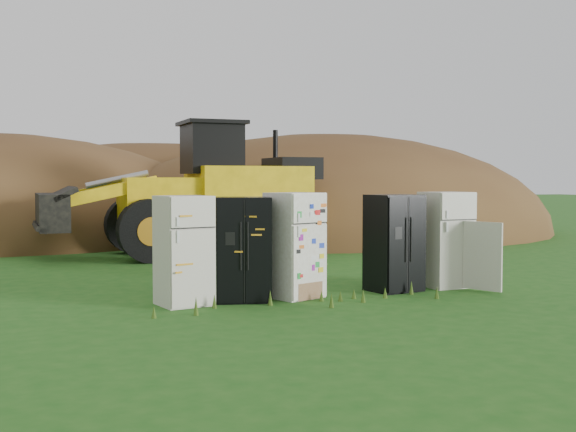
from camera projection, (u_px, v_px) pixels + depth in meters
name	position (u px, v px, depth m)	size (l,w,h in m)	color
ground	(327.00, 295.00, 12.35)	(120.00, 120.00, 0.00)	#1C5416
fridge_leftmost	(184.00, 250.00, 11.33)	(0.76, 0.73, 1.72)	beige
fridge_black_side	(243.00, 249.00, 11.71)	(0.88, 0.70, 1.69)	black
fridge_sticker	(294.00, 245.00, 12.04)	(0.78, 0.72, 1.76)	white
fridge_black_right	(394.00, 243.00, 12.76)	(0.85, 0.71, 1.71)	black
fridge_open_door	(446.00, 240.00, 13.23)	(0.79, 0.73, 1.74)	beige
wheel_loader	(179.00, 189.00, 18.42)	(7.17, 2.91, 3.47)	yellow
dirt_mound_right	(330.00, 235.00, 25.47)	(16.78, 12.30, 7.10)	#462C16
dirt_mound_back	(160.00, 228.00, 29.11)	(20.14, 13.42, 6.82)	#462C16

